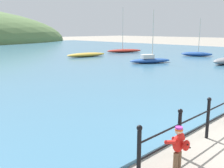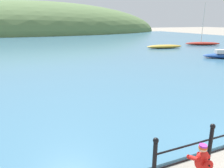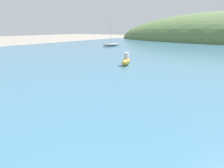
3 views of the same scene
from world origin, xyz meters
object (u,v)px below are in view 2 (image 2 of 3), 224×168
(boat_nearest_quay, at_px, (224,55))
(boat_far_right, at_px, (203,43))
(child_in_coat, at_px, (202,162))
(boat_white_sailboat, at_px, (164,46))

(boat_nearest_quay, relative_size, boat_far_right, 0.80)
(child_in_coat, height_order, boat_nearest_quay, boat_nearest_quay)
(child_in_coat, bearing_deg, boat_far_right, 44.68)
(boat_white_sailboat, relative_size, boat_nearest_quay, 1.04)
(boat_far_right, bearing_deg, boat_white_sailboat, -172.23)
(child_in_coat, distance_m, boat_far_right, 30.21)
(child_in_coat, distance_m, boat_nearest_quay, 18.59)
(boat_white_sailboat, distance_m, boat_nearest_quay, 8.57)
(boat_nearest_quay, distance_m, boat_far_right, 11.87)
(child_in_coat, relative_size, boat_nearest_quay, 0.21)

